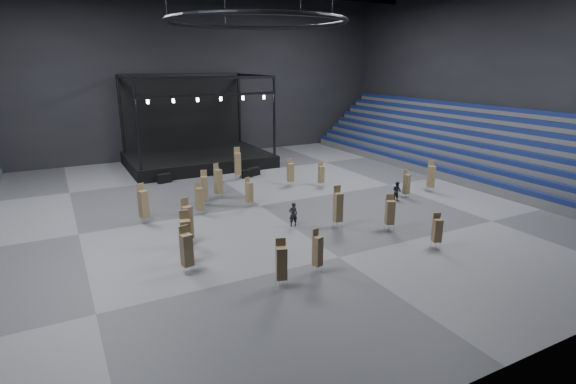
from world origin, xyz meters
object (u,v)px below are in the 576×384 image
flight_case_right (254,172)px  chair_stack_7 (186,237)px  stage (196,150)px  chair_stack_9 (143,203)px  chair_stack_8 (437,230)px  chair_stack_5 (321,174)px  crew_member (397,191)px  chair_stack_11 (407,184)px  chair_stack_14 (205,188)px  chair_stack_10 (431,176)px  chair_stack_3 (390,212)px  flight_case_mid (246,174)px  chair_stack_13 (281,262)px  chair_stack_4 (338,206)px  chair_stack_17 (187,221)px  flight_case_left (164,178)px  chair_stack_2 (218,181)px  chair_stack_0 (249,192)px  chair_stack_16 (199,198)px  chair_stack_12 (238,163)px  man_center (293,214)px  chair_stack_6 (318,250)px

flight_case_right → chair_stack_7: chair_stack_7 is taller
stage → chair_stack_9: 18.22m
chair_stack_8 → chair_stack_5: bearing=106.5°
stage → crew_member: bearing=-63.4°
chair_stack_11 → chair_stack_14: chair_stack_14 is taller
chair_stack_8 → crew_member: size_ratio=1.38×
chair_stack_10 → chair_stack_3: bearing=-126.2°
flight_case_mid → chair_stack_14: chair_stack_14 is taller
chair_stack_3 → chair_stack_10: size_ratio=0.89×
chair_stack_5 → chair_stack_13: (-11.18, -14.34, 0.14)m
chair_stack_4 → chair_stack_14: bearing=132.4°
chair_stack_14 → chair_stack_17: size_ratio=0.94×
flight_case_left → chair_stack_10: chair_stack_10 is taller
flight_case_mid → chair_stack_2: chair_stack_2 is taller
chair_stack_0 → crew_member: bearing=-41.2°
chair_stack_11 → chair_stack_8: bearing=-141.4°
chair_stack_9 → chair_stack_16: bearing=-18.9°
chair_stack_4 → chair_stack_12: chair_stack_12 is taller
chair_stack_0 → chair_stack_12: size_ratio=0.75×
chair_stack_4 → chair_stack_17: 9.56m
chair_stack_12 → chair_stack_13: (-5.76, -20.00, -0.26)m
chair_stack_5 → chair_stack_17: 15.46m
chair_stack_3 → chair_stack_12: size_ratio=0.79×
chair_stack_5 → chair_stack_10: bearing=-29.2°
chair_stack_5 → flight_case_left: bearing=155.3°
chair_stack_14 → man_center: size_ratio=1.66×
chair_stack_6 → flight_case_mid: bearing=62.5°
stage → chair_stack_9: (-8.41, -16.16, -0.04)m
chair_stack_5 → chair_stack_6: 16.36m
stage → chair_stack_10: stage is taller
stage → crew_member: size_ratio=9.35×
chair_stack_0 → chair_stack_2: bearing=89.5°
flight_case_left → chair_stack_9: 10.69m
flight_case_mid → man_center: man_center is taller
chair_stack_4 → crew_member: bearing=27.0°
chair_stack_3 → man_center: chair_stack_3 is taller
stage → chair_stack_14: stage is taller
flight_case_left → chair_stack_0: bearing=-68.2°
flight_case_left → chair_stack_17: (-2.02, -14.92, 1.05)m
chair_stack_4 → chair_stack_11: 8.96m
flight_case_right → man_center: size_ratio=0.71×
chair_stack_8 → flight_case_left: bearing=136.4°
stage → chair_stack_4: bearing=-83.5°
chair_stack_4 → chair_stack_13: bearing=-135.4°
chair_stack_8 → chair_stack_17: chair_stack_17 is taller
chair_stack_6 → chair_stack_11: chair_stack_6 is taller
chair_stack_3 → chair_stack_8: 3.50m
chair_stack_16 → chair_stack_2: bearing=29.6°
chair_stack_5 → chair_stack_6: (-8.82, -13.78, 0.04)m
flight_case_left → chair_stack_8: 24.48m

